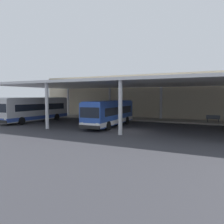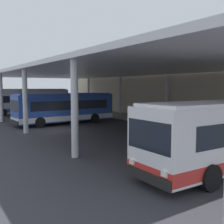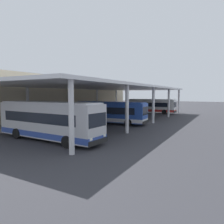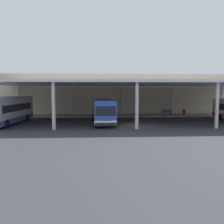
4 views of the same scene
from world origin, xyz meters
TOP-DOWN VIEW (x-y plane):
  - ground_plane at (0.00, 0.00)m, footprint 200.00×200.00m
  - platform_kerb at (0.00, 11.75)m, footprint 42.00×4.50m
  - station_building_facade at (0.00, 15.00)m, footprint 48.00×1.60m
  - canopy_shelter at (0.00, 5.50)m, footprint 40.00×17.00m
  - bus_nearest_bay at (-15.97, 2.36)m, footprint 3.11×11.44m
  - bus_second_bay at (-3.75, 2.66)m, footprint 3.08×10.64m
  - bench_waiting at (7.75, 11.82)m, footprint 1.80×0.45m

SIDE VIEW (x-z plane):
  - ground_plane at x=0.00m, z-range 0.00..0.00m
  - platform_kerb at x=0.00m, z-range 0.00..0.18m
  - bench_waiting at x=7.75m, z-range 0.20..1.12m
  - bus_second_bay at x=-3.75m, z-range 0.07..3.24m
  - bus_nearest_bay at x=-15.97m, z-range 0.06..3.63m
  - station_building_facade at x=0.00m, z-range 0.00..7.51m
  - canopy_shelter at x=0.00m, z-range 2.52..8.07m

